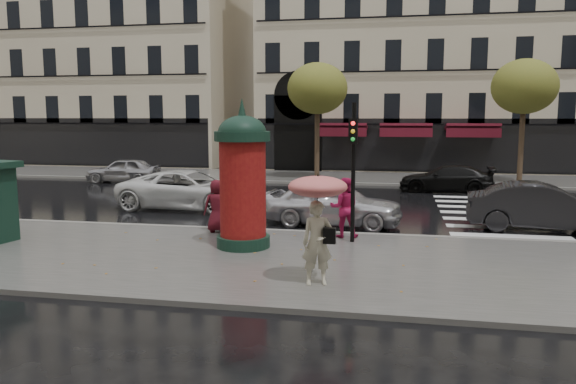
% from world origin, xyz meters
% --- Properties ---
extents(ground, '(160.00, 160.00, 0.00)m').
position_xyz_m(ground, '(0.00, 0.00, 0.00)').
color(ground, black).
rests_on(ground, ground).
extents(near_sidewalk, '(90.00, 7.00, 0.12)m').
position_xyz_m(near_sidewalk, '(0.00, -0.50, 0.06)').
color(near_sidewalk, '#474744').
rests_on(near_sidewalk, ground).
extents(far_sidewalk, '(90.00, 6.00, 0.12)m').
position_xyz_m(far_sidewalk, '(0.00, 19.00, 0.06)').
color(far_sidewalk, '#474744').
rests_on(far_sidewalk, ground).
extents(near_kerb, '(90.00, 0.25, 0.14)m').
position_xyz_m(near_kerb, '(0.00, 3.00, 0.07)').
color(near_kerb, slate).
rests_on(near_kerb, ground).
extents(far_kerb, '(90.00, 0.25, 0.14)m').
position_xyz_m(far_kerb, '(0.00, 16.00, 0.07)').
color(far_kerb, slate).
rests_on(far_kerb, ground).
extents(zebra_crossing, '(3.60, 11.75, 0.01)m').
position_xyz_m(zebra_crossing, '(6.00, 9.60, 0.01)').
color(zebra_crossing, silver).
rests_on(zebra_crossing, ground).
extents(bldg_far_corner, '(26.00, 14.00, 22.90)m').
position_xyz_m(bldg_far_corner, '(6.00, 30.00, 11.31)').
color(bldg_far_corner, '#B7A88C').
rests_on(bldg_far_corner, ground).
extents(bldg_far_left, '(24.00, 14.00, 22.90)m').
position_xyz_m(bldg_far_left, '(-22.00, 30.00, 11.31)').
color(bldg_far_left, '#B7A88C').
rests_on(bldg_far_left, ground).
extents(tree_far_left, '(3.40, 3.40, 6.64)m').
position_xyz_m(tree_far_left, '(-2.00, 18.00, 5.17)').
color(tree_far_left, '#38281C').
rests_on(tree_far_left, ground).
extents(tree_far_right, '(3.40, 3.40, 6.64)m').
position_xyz_m(tree_far_right, '(9.00, 18.00, 5.17)').
color(tree_far_right, '#38281C').
rests_on(tree_far_right, ground).
extents(woman_umbrella, '(1.24, 1.24, 2.38)m').
position_xyz_m(woman_umbrella, '(0.93, -2.40, 1.69)').
color(woman_umbrella, '#B9B298').
rests_on(woman_umbrella, near_sidewalk).
extents(woman_red, '(0.93, 0.77, 1.76)m').
position_xyz_m(woman_red, '(1.04, 2.40, 1.00)').
color(woman_red, '#B4164B').
rests_on(woman_red, near_sidewalk).
extents(man_burgundy, '(0.94, 0.83, 1.62)m').
position_xyz_m(man_burgundy, '(-2.87, 2.40, 0.93)').
color(man_burgundy, '#490E18').
rests_on(man_burgundy, near_sidewalk).
extents(morris_column, '(1.49, 1.49, 4.01)m').
position_xyz_m(morris_column, '(-1.54, 0.63, 2.04)').
color(morris_column, black).
rests_on(morris_column, near_sidewalk).
extents(traffic_light, '(0.25, 0.36, 3.90)m').
position_xyz_m(traffic_light, '(1.33, 1.72, 2.49)').
color(traffic_light, black).
rests_on(traffic_light, near_sidewalk).
extents(car_silver, '(4.77, 2.37, 1.56)m').
position_xyz_m(car_silver, '(0.46, 4.65, 0.78)').
color(car_silver, silver).
rests_on(car_silver, ground).
extents(car_darkgrey, '(4.79, 2.06, 1.53)m').
position_xyz_m(car_darkgrey, '(7.13, 5.11, 0.77)').
color(car_darkgrey, black).
rests_on(car_darkgrey, ground).
extents(car_white, '(5.69, 2.90, 1.54)m').
position_xyz_m(car_white, '(-5.50, 6.90, 0.77)').
color(car_white, silver).
rests_on(car_white, ground).
extents(car_black, '(4.54, 2.03, 1.29)m').
position_xyz_m(car_black, '(4.88, 14.15, 0.65)').
color(car_black, black).
rests_on(car_black, ground).
extents(car_far_silver, '(4.16, 2.00, 1.37)m').
position_xyz_m(car_far_silver, '(-12.34, 14.77, 0.69)').
color(car_far_silver, '#A0A0A4').
rests_on(car_far_silver, ground).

